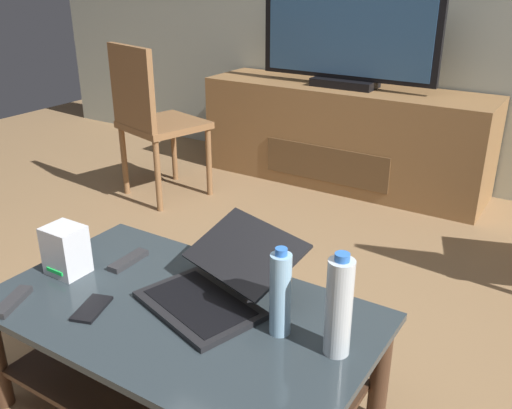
{
  "coord_description": "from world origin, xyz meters",
  "views": [
    {
      "loc": [
        1.03,
        -1.28,
        1.35
      ],
      "look_at": [
        0.03,
        0.29,
        0.55
      ],
      "focal_mm": 39.13,
      "sensor_mm": 36.0,
      "label": 1
    }
  ],
  "objects_px": {
    "laptop": "(218,283)",
    "soundbar_remote": "(129,260)",
    "coffee_table": "(182,342)",
    "water_bottle_far": "(280,294)",
    "television": "(347,41)",
    "media_cabinet": "(343,135)",
    "cell_phone": "(92,308)",
    "water_bottle_near": "(339,307)",
    "side_chair": "(151,115)",
    "router_box": "(66,250)",
    "tv_remote": "(12,302)"
  },
  "relations": [
    {
      "from": "laptop",
      "to": "router_box",
      "type": "bearing_deg",
      "value": -165.46
    },
    {
      "from": "water_bottle_near",
      "to": "coffee_table",
      "type": "bearing_deg",
      "value": -172.4
    },
    {
      "from": "television",
      "to": "media_cabinet",
      "type": "bearing_deg",
      "value": 90.0
    },
    {
      "from": "television",
      "to": "laptop",
      "type": "relative_size",
      "value": 2.27
    },
    {
      "from": "television",
      "to": "water_bottle_far",
      "type": "bearing_deg",
      "value": -70.15
    },
    {
      "from": "media_cabinet",
      "to": "television",
      "type": "xyz_separation_m",
      "value": [
        0.0,
        -0.02,
        0.61
      ]
    },
    {
      "from": "router_box",
      "to": "soundbar_remote",
      "type": "relative_size",
      "value": 1.05
    },
    {
      "from": "side_chair",
      "to": "cell_phone",
      "type": "height_order",
      "value": "side_chair"
    },
    {
      "from": "laptop",
      "to": "soundbar_remote",
      "type": "relative_size",
      "value": 3.18
    },
    {
      "from": "cell_phone",
      "to": "tv_remote",
      "type": "xyz_separation_m",
      "value": [
        -0.23,
        -0.11,
        0.01
      ]
    },
    {
      "from": "water_bottle_near",
      "to": "soundbar_remote",
      "type": "bearing_deg",
      "value": 175.92
    },
    {
      "from": "tv_remote",
      "to": "television",
      "type": "bearing_deg",
      "value": 67.52
    },
    {
      "from": "cell_phone",
      "to": "water_bottle_near",
      "type": "bearing_deg",
      "value": -1.93
    },
    {
      "from": "water_bottle_far",
      "to": "water_bottle_near",
      "type": "bearing_deg",
      "value": 1.56
    },
    {
      "from": "side_chair",
      "to": "water_bottle_far",
      "type": "relative_size",
      "value": 3.56
    },
    {
      "from": "media_cabinet",
      "to": "router_box",
      "type": "distance_m",
      "value": 2.27
    },
    {
      "from": "water_bottle_near",
      "to": "cell_phone",
      "type": "relative_size",
      "value": 2.12
    },
    {
      "from": "coffee_table",
      "to": "side_chair",
      "type": "distance_m",
      "value": 1.91
    },
    {
      "from": "router_box",
      "to": "cell_phone",
      "type": "height_order",
      "value": "router_box"
    },
    {
      "from": "water_bottle_near",
      "to": "cell_phone",
      "type": "distance_m",
      "value": 0.75
    },
    {
      "from": "television",
      "to": "soundbar_remote",
      "type": "relative_size",
      "value": 7.22
    },
    {
      "from": "water_bottle_near",
      "to": "water_bottle_far",
      "type": "relative_size",
      "value": 1.12
    },
    {
      "from": "television",
      "to": "water_bottle_near",
      "type": "height_order",
      "value": "television"
    },
    {
      "from": "water_bottle_near",
      "to": "laptop",
      "type": "bearing_deg",
      "value": 174.51
    },
    {
      "from": "laptop",
      "to": "water_bottle_near",
      "type": "xyz_separation_m",
      "value": [
        0.42,
        -0.04,
        0.08
      ]
    },
    {
      "from": "laptop",
      "to": "water_bottle_near",
      "type": "relative_size",
      "value": 1.71
    },
    {
      "from": "media_cabinet",
      "to": "water_bottle_near",
      "type": "relative_size",
      "value": 6.31
    },
    {
      "from": "water_bottle_far",
      "to": "side_chair",
      "type": "bearing_deg",
      "value": 141.68
    },
    {
      "from": "cell_phone",
      "to": "soundbar_remote",
      "type": "distance_m",
      "value": 0.29
    },
    {
      "from": "television",
      "to": "laptop",
      "type": "distance_m",
      "value": 2.23
    },
    {
      "from": "water_bottle_far",
      "to": "television",
      "type": "bearing_deg",
      "value": 109.85
    },
    {
      "from": "side_chair",
      "to": "cell_phone",
      "type": "relative_size",
      "value": 6.76
    },
    {
      "from": "media_cabinet",
      "to": "tv_remote",
      "type": "height_order",
      "value": "media_cabinet"
    },
    {
      "from": "water_bottle_near",
      "to": "water_bottle_far",
      "type": "height_order",
      "value": "water_bottle_near"
    },
    {
      "from": "side_chair",
      "to": "router_box",
      "type": "xyz_separation_m",
      "value": [
        0.87,
        -1.39,
        -0.04
      ]
    },
    {
      "from": "cell_phone",
      "to": "soundbar_remote",
      "type": "xyz_separation_m",
      "value": [
        -0.11,
        0.27,
        0.01
      ]
    },
    {
      "from": "laptop",
      "to": "side_chair",
      "type": "bearing_deg",
      "value": 138.11
    },
    {
      "from": "media_cabinet",
      "to": "side_chair",
      "type": "xyz_separation_m",
      "value": [
        -0.86,
        -0.88,
        0.21
      ]
    },
    {
      "from": "media_cabinet",
      "to": "cell_phone",
      "type": "height_order",
      "value": "media_cabinet"
    },
    {
      "from": "water_bottle_near",
      "to": "media_cabinet",
      "type": "bearing_deg",
      "value": 113.6
    },
    {
      "from": "side_chair",
      "to": "laptop",
      "type": "bearing_deg",
      "value": -41.89
    },
    {
      "from": "side_chair",
      "to": "laptop",
      "type": "xyz_separation_m",
      "value": [
        1.4,
        -1.25,
        -0.07
      ]
    },
    {
      "from": "coffee_table",
      "to": "cell_phone",
      "type": "distance_m",
      "value": 0.29
    },
    {
      "from": "media_cabinet",
      "to": "router_box",
      "type": "height_order",
      "value": "media_cabinet"
    },
    {
      "from": "laptop",
      "to": "router_box",
      "type": "relative_size",
      "value": 3.04
    },
    {
      "from": "water_bottle_far",
      "to": "soundbar_remote",
      "type": "xyz_separation_m",
      "value": [
        -0.64,
        0.06,
        -0.12
      ]
    },
    {
      "from": "coffee_table",
      "to": "water_bottle_far",
      "type": "distance_m",
      "value": 0.4
    },
    {
      "from": "soundbar_remote",
      "to": "cell_phone",
      "type": "bearing_deg",
      "value": -69.12
    },
    {
      "from": "media_cabinet",
      "to": "soundbar_remote",
      "type": "relative_size",
      "value": 11.73
    },
    {
      "from": "coffee_table",
      "to": "cell_phone",
      "type": "height_order",
      "value": "cell_phone"
    }
  ]
}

